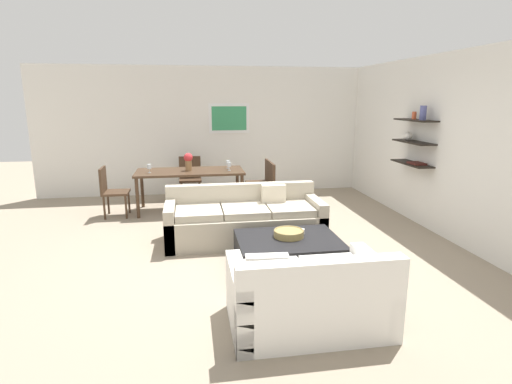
# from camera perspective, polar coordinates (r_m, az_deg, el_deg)

# --- Properties ---
(ground_plane) EXTENTS (18.00, 18.00, 0.00)m
(ground_plane) POSITION_cam_1_polar(r_m,az_deg,el_deg) (5.75, -1.51, -7.82)
(ground_plane) COLOR gray
(back_wall_unit) EXTENTS (8.40, 0.09, 2.70)m
(back_wall_unit) POSITION_cam_1_polar(r_m,az_deg,el_deg) (8.94, -2.75, 8.59)
(back_wall_unit) COLOR silver
(back_wall_unit) RESTS_ON ground
(right_wall_shelf_unit) EXTENTS (0.34, 8.20, 2.70)m
(right_wall_shelf_unit) POSITION_cam_1_polar(r_m,az_deg,el_deg) (7.04, 23.05, 6.35)
(right_wall_shelf_unit) COLOR silver
(right_wall_shelf_unit) RESTS_ON ground
(sofa_beige) EXTENTS (2.25, 0.90, 0.78)m
(sofa_beige) POSITION_cam_1_polar(r_m,az_deg,el_deg) (5.97, -1.62, -4.05)
(sofa_beige) COLOR #B2A893
(sofa_beige) RESTS_ON ground
(loveseat_white) EXTENTS (1.42, 0.90, 0.78)m
(loveseat_white) POSITION_cam_1_polar(r_m,az_deg,el_deg) (3.83, 7.33, -14.36)
(loveseat_white) COLOR white
(loveseat_white) RESTS_ON ground
(coffee_table) EXTENTS (1.24, 0.96, 0.38)m
(coffee_table) POSITION_cam_1_polar(r_m,az_deg,el_deg) (5.06, 4.54, -8.54)
(coffee_table) COLOR black
(coffee_table) RESTS_ON ground
(decorative_bowl) EXTENTS (0.37, 0.37, 0.09)m
(decorative_bowl) POSITION_cam_1_polar(r_m,az_deg,el_deg) (5.03, 4.61, -5.76)
(decorative_bowl) COLOR #99844C
(decorative_bowl) RESTS_ON coffee_table
(candle_jar) EXTENTS (0.07, 0.07, 0.06)m
(candle_jar) POSITION_cam_1_polar(r_m,az_deg,el_deg) (5.16, 6.47, -5.50)
(candle_jar) COLOR silver
(candle_jar) RESTS_ON coffee_table
(dining_table) EXTENTS (1.95, 0.87, 0.75)m
(dining_table) POSITION_cam_1_polar(r_m,az_deg,el_deg) (7.55, -9.23, 2.47)
(dining_table) COLOR #422D1E
(dining_table) RESTS_ON ground
(dining_chair_left_near) EXTENTS (0.44, 0.44, 0.88)m
(dining_chair_left_near) POSITION_cam_1_polar(r_m,az_deg,el_deg) (7.53, -19.72, 0.46)
(dining_chair_left_near) COLOR #422D1E
(dining_chair_left_near) RESTS_ON ground
(dining_chair_right_near) EXTENTS (0.44, 0.44, 0.88)m
(dining_chair_right_near) POSITION_cam_1_polar(r_m,az_deg,el_deg) (7.52, 1.39, 1.22)
(dining_chair_right_near) COLOR #422D1E
(dining_chair_right_near) RESTS_ON ground
(dining_chair_right_far) EXTENTS (0.44, 0.44, 0.88)m
(dining_chair_right_far) POSITION_cam_1_polar(r_m,az_deg,el_deg) (7.90, 0.87, 1.80)
(dining_chair_right_far) COLOR #422D1E
(dining_chair_right_far) RESTS_ON ground
(dining_chair_head) EXTENTS (0.44, 0.44, 0.88)m
(dining_chair_head) POSITION_cam_1_polar(r_m,az_deg,el_deg) (8.41, -9.21, 2.33)
(dining_chair_head) COLOR #422D1E
(dining_chair_head) RESTS_ON ground
(wine_glass_right_far) EXTENTS (0.07, 0.07, 0.15)m
(wine_glass_right_far) POSITION_cam_1_polar(r_m,az_deg,el_deg) (7.66, -3.95, 4.10)
(wine_glass_right_far) COLOR silver
(wine_glass_right_far) RESTS_ON dining_table
(wine_glass_head) EXTENTS (0.07, 0.07, 0.16)m
(wine_glass_head) POSITION_cam_1_polar(r_m,az_deg,el_deg) (7.89, -9.29, 4.26)
(wine_glass_head) COLOR silver
(wine_glass_head) RESTS_ON dining_table
(wine_glass_left_near) EXTENTS (0.07, 0.07, 0.15)m
(wine_glass_left_near) POSITION_cam_1_polar(r_m,az_deg,el_deg) (7.45, -14.75, 3.44)
(wine_glass_left_near) COLOR silver
(wine_glass_left_near) RESTS_ON dining_table
(wine_glass_right_near) EXTENTS (0.08, 0.08, 0.15)m
(wine_glass_right_near) POSITION_cam_1_polar(r_m,az_deg,el_deg) (7.45, -3.79, 3.85)
(wine_glass_right_near) COLOR silver
(wine_glass_right_near) RESTS_ON dining_table
(centerpiece_vase) EXTENTS (0.16, 0.16, 0.32)m
(centerpiece_vase) POSITION_cam_1_polar(r_m,az_deg,el_deg) (7.53, -9.46, 4.38)
(centerpiece_vase) COLOR olive
(centerpiece_vase) RESTS_ON dining_table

